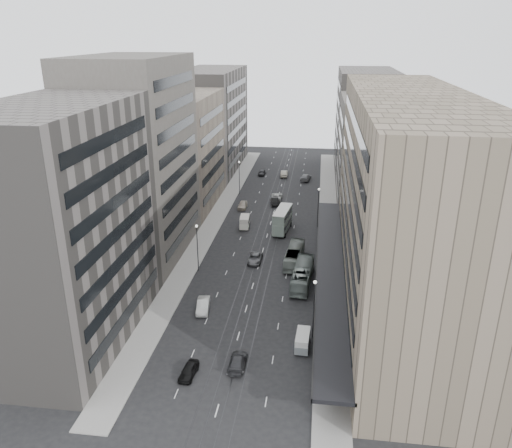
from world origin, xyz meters
The scene contains 30 objects.
ground centered at (0.00, 0.00, 0.00)m, with size 220.00×220.00×0.00m, color black.
sidewalk_right centered at (12.00, 37.50, 0.07)m, with size 4.00×125.00×0.15m, color gray.
sidewalk_left centered at (-12.00, 37.50, 0.07)m, with size 4.00×125.00×0.15m, color gray.
department_store centered at (21.45, 8.00, 14.95)m, with size 19.20×60.00×30.00m.
building_right_mid centered at (21.50, 52.00, 12.00)m, with size 15.00×28.00×24.00m, color #4E4A44.
building_right_far centered at (21.50, 82.00, 14.00)m, with size 15.00×32.00×28.00m, color #5C5753.
building_left_a centered at (-21.50, -8.00, 15.00)m, with size 15.00×28.00×30.00m, color #5C5753.
building_left_b centered at (-21.50, 19.00, 17.00)m, with size 15.00×26.00×34.00m, color #4E4A44.
building_left_c centered at (-21.50, 46.00, 12.50)m, with size 15.00×28.00×25.00m, color gray.
building_left_d centered at (-21.50, 79.00, 14.00)m, with size 15.00×38.00×28.00m, color #5C5753.
lamp_right_near centered at (9.70, -5.00, 5.20)m, with size 0.44×0.44×8.32m.
lamp_right_far centered at (9.70, 35.00, 5.20)m, with size 0.44×0.44×8.32m.
lamp_left_near centered at (-9.70, 12.00, 5.20)m, with size 0.44×0.44×8.32m.
lamp_left_far centered at (-9.70, 55.00, 5.20)m, with size 0.44×0.44×8.32m.
bus_near centered at (7.72, 9.76, 1.57)m, with size 2.64×11.30×3.15m, color slate.
bus_far centered at (5.99, 17.28, 1.45)m, with size 2.43×10.40×2.90m, color gray.
double_decker centered at (2.76, 31.71, 2.52)m, with size 3.50×8.76×4.66m.
vw_microbus centered at (8.47, -7.63, 1.19)m, with size 1.98×4.05×2.14m.
panel_van centered at (-4.99, 32.47, 1.39)m, with size 2.23×4.14×2.53m.
sedan_0 centered at (-4.39, -14.75, 0.68)m, with size 1.59×3.96×1.35m, color black.
sedan_1 centered at (-6.06, -0.22, 0.78)m, with size 1.66×4.76×1.57m, color silver.
sedan_2 centered at (-0.82, 16.75, 0.69)m, with size 2.28×4.95×1.38m, color #525355.
sedan_3 centered at (0.96, -12.36, 0.69)m, with size 1.94×4.78×1.39m, color #27272A.
sedan_4 centered at (-7.29, 44.52, 0.79)m, with size 1.87×4.64×1.58m, color #B8AA98.
sedan_5 centered at (-0.26, 48.09, 0.79)m, with size 1.68×4.81×1.58m, color black.
sedan_6 centered at (-0.22, 51.78, 0.76)m, with size 2.51×5.45×1.51m, color #BCBBB7.
sedan_7 centered at (6.05, 69.39, 0.84)m, with size 2.36×5.81×1.69m, color slate.
sedan_8 centered at (-6.23, 73.16, 0.74)m, with size 1.74×4.32×1.47m, color #252628.
sedan_9 centered at (0.02, 72.51, 0.85)m, with size 1.80×5.15×1.70m, color #ADA690.
pedestrian centered at (13.38, -14.41, 1.16)m, with size 0.74×0.49×2.03m, color black.
Camera 1 is at (9.53, -61.18, 37.34)m, focal length 35.00 mm.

